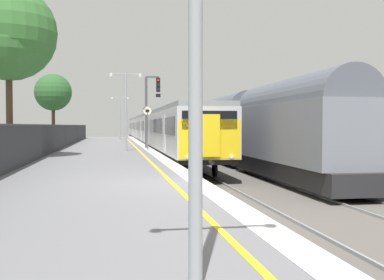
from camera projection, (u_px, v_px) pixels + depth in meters
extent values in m
cube|color=slate|center=(93.00, 204.00, 12.58)|extent=(6.40, 110.00, 1.00)
cube|color=silver|center=(200.00, 183.00, 13.05)|extent=(0.60, 110.00, 0.01)
cube|color=yellow|center=(173.00, 184.00, 12.92)|extent=(0.12, 110.00, 0.01)
cube|color=gray|center=(234.00, 217.00, 13.24)|extent=(0.07, 110.00, 0.08)
cube|color=gray|center=(283.00, 215.00, 13.47)|extent=(0.07, 110.00, 0.08)
cube|color=gray|center=(367.00, 212.00, 13.89)|extent=(0.07, 110.00, 0.08)
cube|color=#B7B7BC|center=(178.00, 131.00, 30.20)|extent=(2.80, 20.46, 2.30)
cube|color=black|center=(178.00, 150.00, 30.24)|extent=(2.64, 19.86, 0.25)
cube|color=gray|center=(177.00, 111.00, 30.16)|extent=(2.68, 20.46, 0.24)
cube|color=black|center=(155.00, 126.00, 29.96)|extent=(0.02, 18.86, 0.84)
cube|color=silver|center=(164.00, 133.00, 24.93)|extent=(0.03, 1.10, 1.90)
cube|color=silver|center=(149.00, 131.00, 35.02)|extent=(0.03, 1.10, 1.90)
cylinder|color=black|center=(183.00, 169.00, 22.60)|extent=(0.12, 0.84, 0.84)
cylinder|color=black|center=(215.00, 169.00, 22.86)|extent=(0.12, 0.84, 0.84)
cylinder|color=black|center=(155.00, 152.00, 37.65)|extent=(0.12, 0.84, 0.84)
cylinder|color=black|center=(174.00, 152.00, 37.91)|extent=(0.12, 0.84, 0.84)
cube|color=#B7B7BC|center=(151.00, 128.00, 50.97)|extent=(2.80, 20.46, 2.30)
cube|color=black|center=(151.00, 140.00, 51.01)|extent=(2.64, 19.86, 0.25)
cube|color=gray|center=(151.00, 117.00, 50.93)|extent=(2.68, 20.46, 0.24)
cube|color=black|center=(138.00, 126.00, 50.73)|extent=(0.02, 18.86, 0.84)
cube|color=silver|center=(141.00, 130.00, 45.69)|extent=(0.03, 1.10, 1.90)
cube|color=silver|center=(136.00, 129.00, 55.78)|extent=(0.03, 1.10, 1.90)
cylinder|color=black|center=(149.00, 148.00, 43.37)|extent=(0.12, 0.84, 0.84)
cylinder|color=black|center=(166.00, 148.00, 43.63)|extent=(0.12, 0.84, 0.84)
cylinder|color=black|center=(140.00, 142.00, 58.42)|extent=(0.12, 0.84, 0.84)
cylinder|color=black|center=(153.00, 142.00, 58.67)|extent=(0.12, 0.84, 0.84)
cube|color=#B7B7BC|center=(140.00, 128.00, 71.73)|extent=(2.80, 20.46, 2.30)
cube|color=black|center=(140.00, 136.00, 71.77)|extent=(2.64, 19.86, 0.25)
cube|color=gray|center=(140.00, 119.00, 71.69)|extent=(2.68, 20.46, 0.24)
cube|color=black|center=(131.00, 126.00, 71.49)|extent=(0.02, 18.86, 0.84)
cube|color=silver|center=(132.00, 128.00, 66.46)|extent=(0.03, 1.10, 1.90)
cube|color=silver|center=(130.00, 128.00, 76.55)|extent=(0.03, 1.10, 1.90)
cylinder|color=black|center=(138.00, 141.00, 64.14)|extent=(0.12, 0.84, 0.84)
cylinder|color=black|center=(149.00, 141.00, 64.39)|extent=(0.12, 0.84, 0.84)
cylinder|color=black|center=(133.00, 138.00, 79.18)|extent=(0.12, 0.84, 0.84)
cylinder|color=black|center=(142.00, 138.00, 79.44)|extent=(0.12, 0.84, 0.84)
cube|color=yellow|center=(210.00, 139.00, 20.16)|extent=(2.70, 0.10, 1.70)
cube|color=black|center=(210.00, 120.00, 20.13)|extent=(2.40, 0.08, 0.80)
cube|color=yellow|center=(210.00, 135.00, 20.02)|extent=(0.80, 0.24, 1.80)
cylinder|color=white|center=(188.00, 157.00, 19.97)|extent=(0.18, 0.06, 0.18)
cylinder|color=white|center=(232.00, 156.00, 20.28)|extent=(0.18, 0.06, 0.18)
cylinder|color=black|center=(211.00, 163.00, 19.91)|extent=(0.20, 0.35, 0.20)
cube|color=black|center=(151.00, 114.00, 50.92)|extent=(0.60, 0.90, 0.20)
cube|color=#232326|center=(295.00, 169.00, 21.27)|extent=(2.30, 12.04, 0.79)
cube|color=slate|center=(295.00, 132.00, 21.22)|extent=(2.60, 11.24, 2.52)
cylinder|color=#515660|center=(295.00, 104.00, 21.18)|extent=(2.39, 10.84, 2.39)
cylinder|color=black|center=(316.00, 183.00, 17.19)|extent=(0.12, 0.84, 0.84)
cylinder|color=black|center=(356.00, 182.00, 17.44)|extent=(0.12, 0.84, 0.84)
cylinder|color=black|center=(252.00, 165.00, 25.11)|extent=(0.12, 0.84, 0.84)
cylinder|color=black|center=(280.00, 164.00, 25.37)|extent=(0.12, 0.84, 0.84)
cube|color=#232326|center=(227.00, 153.00, 33.93)|extent=(2.30, 12.04, 0.79)
cube|color=slate|center=(227.00, 130.00, 33.88)|extent=(2.60, 11.24, 2.52)
cylinder|color=#515660|center=(227.00, 112.00, 33.84)|extent=(2.39, 10.84, 2.39)
cylinder|color=black|center=(230.00, 159.00, 29.84)|extent=(0.12, 0.84, 0.84)
cylinder|color=black|center=(254.00, 158.00, 30.10)|extent=(0.12, 0.84, 0.84)
cylinder|color=black|center=(206.00, 152.00, 37.77)|extent=(0.12, 0.84, 0.84)
cylinder|color=black|center=(225.00, 151.00, 38.02)|extent=(0.12, 0.84, 0.84)
cube|color=#232326|center=(196.00, 145.00, 46.58)|extent=(2.30, 12.04, 0.79)
cube|color=slate|center=(196.00, 129.00, 46.53)|extent=(2.60, 11.24, 2.52)
cylinder|color=#515660|center=(196.00, 116.00, 46.49)|extent=(2.39, 10.84, 2.39)
cylinder|color=black|center=(195.00, 149.00, 42.50)|extent=(0.12, 0.84, 0.84)
cylinder|color=black|center=(212.00, 149.00, 42.75)|extent=(0.12, 0.84, 0.84)
cylinder|color=black|center=(182.00, 145.00, 50.42)|extent=(0.12, 0.84, 0.84)
cylinder|color=black|center=(197.00, 145.00, 50.68)|extent=(0.12, 0.84, 0.84)
cube|color=#232326|center=(178.00, 141.00, 59.24)|extent=(2.30, 12.04, 0.79)
cube|color=slate|center=(178.00, 128.00, 59.19)|extent=(2.60, 11.24, 2.52)
cylinder|color=#515660|center=(178.00, 118.00, 59.15)|extent=(2.39, 10.84, 2.39)
cylinder|color=black|center=(176.00, 143.00, 55.15)|extent=(0.12, 0.84, 0.84)
cylinder|color=black|center=(190.00, 143.00, 55.41)|extent=(0.12, 0.84, 0.84)
cylinder|color=black|center=(169.00, 141.00, 63.08)|extent=(0.12, 0.84, 0.84)
cylinder|color=black|center=(180.00, 141.00, 63.33)|extent=(0.12, 0.84, 0.84)
cylinder|color=#47474C|center=(146.00, 112.00, 33.35)|extent=(0.18, 0.18, 5.01)
cube|color=#47474C|center=(152.00, 77.00, 33.35)|extent=(0.90, 0.12, 0.12)
cube|color=black|center=(158.00, 85.00, 33.43)|extent=(0.28, 0.20, 1.00)
cylinder|color=red|center=(158.00, 80.00, 33.30)|extent=(0.16, 0.04, 0.16)
cylinder|color=black|center=(158.00, 85.00, 33.31)|extent=(0.16, 0.04, 0.16)
cylinder|color=black|center=(158.00, 89.00, 33.32)|extent=(0.16, 0.04, 0.16)
cube|color=black|center=(158.00, 95.00, 33.45)|extent=(0.32, 0.16, 0.24)
cylinder|color=#59595B|center=(147.00, 131.00, 30.85)|extent=(0.08, 0.08, 2.49)
cylinder|color=black|center=(147.00, 111.00, 30.80)|extent=(0.59, 0.02, 0.59)
cylinder|color=silver|center=(147.00, 111.00, 30.79)|extent=(0.56, 0.02, 0.56)
cube|color=black|center=(147.00, 111.00, 30.78)|extent=(0.24, 0.01, 0.18)
cylinder|color=#93999E|center=(195.00, 19.00, 4.57)|extent=(0.14, 0.14, 5.25)
cylinder|color=#93999E|center=(126.00, 112.00, 29.63)|extent=(0.14, 0.14, 4.92)
cube|color=#93999E|center=(133.00, 74.00, 29.63)|extent=(0.90, 0.08, 0.08)
cylinder|color=silver|center=(140.00, 75.00, 29.71)|extent=(0.20, 0.20, 0.18)
cube|color=#93999E|center=(118.00, 74.00, 29.49)|extent=(0.90, 0.08, 0.08)
cylinder|color=silver|center=(111.00, 75.00, 29.42)|extent=(0.20, 0.20, 0.18)
cylinder|color=#93999E|center=(120.00, 118.00, 54.69)|extent=(0.14, 0.14, 4.94)
cube|color=#93999E|center=(124.00, 97.00, 54.69)|extent=(0.90, 0.08, 0.08)
cylinder|color=silver|center=(128.00, 98.00, 54.77)|extent=(0.20, 0.20, 0.18)
cube|color=#93999E|center=(116.00, 97.00, 54.54)|extent=(0.90, 0.08, 0.08)
cylinder|color=silver|center=(112.00, 98.00, 54.47)|extent=(0.20, 0.20, 0.18)
cylinder|color=#38383D|center=(42.00, 141.00, 23.58)|extent=(0.07, 0.07, 1.62)
cylinder|color=#38383D|center=(65.00, 136.00, 35.11)|extent=(0.07, 0.07, 1.62)
cylinder|color=#38383D|center=(77.00, 133.00, 46.63)|extent=(0.07, 0.07, 1.62)
cylinder|color=#38383D|center=(84.00, 132.00, 58.15)|extent=(0.07, 0.07, 1.62)
cylinder|color=#473323|center=(9.00, 109.00, 22.74)|extent=(0.31, 0.31, 4.77)
sphere|color=#33662D|center=(8.00, 33.00, 22.62)|extent=(4.58, 4.58, 4.58)
sphere|color=#33662D|center=(5.00, 43.00, 22.07)|extent=(3.32, 3.32, 3.32)
cylinder|color=#473323|center=(53.00, 122.00, 44.73)|extent=(0.32, 0.32, 3.77)
sphere|color=#285628|center=(53.00, 92.00, 44.64)|extent=(3.48, 3.48, 3.48)
sphere|color=#285628|center=(49.00, 97.00, 44.36)|extent=(2.34, 2.34, 2.34)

